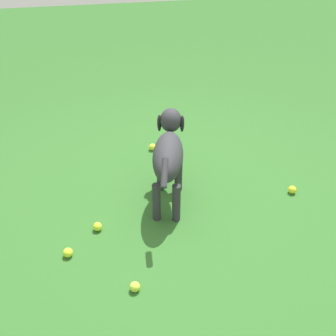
{
  "coord_description": "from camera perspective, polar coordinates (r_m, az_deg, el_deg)",
  "views": [
    {
      "loc": [
        -0.62,
        -2.59,
        2.1
      ],
      "look_at": [
        -0.1,
        -0.03,
        0.34
      ],
      "focal_mm": 44.72,
      "sensor_mm": 36.0,
      "label": 1
    }
  ],
  "objects": [
    {
      "name": "tennis_ball_2",
      "position": [
        2.71,
        -4.54,
        -15.83
      ],
      "size": [
        0.07,
        0.07,
        0.07
      ],
      "primitive_type": "sphere",
      "color": "#C9E23E",
      "rests_on": "ground"
    },
    {
      "name": "tennis_ball_3",
      "position": [
        3.59,
        16.57,
        -2.86
      ],
      "size": [
        0.07,
        0.07,
        0.07
      ],
      "primitive_type": "sphere",
      "color": "yellow",
      "rests_on": "ground"
    },
    {
      "name": "tennis_ball_1",
      "position": [
        3.13,
        -9.58,
        -7.89
      ],
      "size": [
        0.07,
        0.07,
        0.07
      ],
      "primitive_type": "sphere",
      "color": "#C2E12D",
      "rests_on": "ground"
    },
    {
      "name": "ground",
      "position": [
        3.39,
        1.54,
        -4.27
      ],
      "size": [
        14.0,
        14.0,
        0.0
      ],
      "primitive_type": "plane",
      "color": "#2D6026"
    },
    {
      "name": "tennis_ball_4",
      "position": [
        2.98,
        -13.48,
        -11.15
      ],
      "size": [
        0.07,
        0.07,
        0.07
      ],
      "primitive_type": "sphere",
      "color": "#CEE52F",
      "rests_on": "ground"
    },
    {
      "name": "tennis_ball_0",
      "position": [
        4.0,
        -2.14,
        2.87
      ],
      "size": [
        0.07,
        0.07,
        0.07
      ],
      "primitive_type": "sphere",
      "color": "#CEDB2F",
      "rests_on": "ground"
    },
    {
      "name": "dog",
      "position": [
        3.15,
        0.07,
        2.03
      ],
      "size": [
        0.39,
        0.95,
        0.66
      ],
      "rotation": [
        0.0,
        0.0,
        1.31
      ],
      "color": "#2D2D33",
      "rests_on": "ground"
    }
  ]
}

